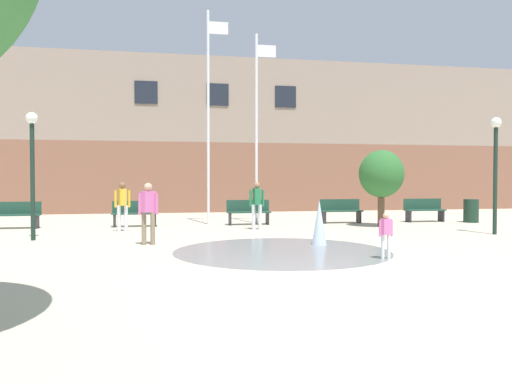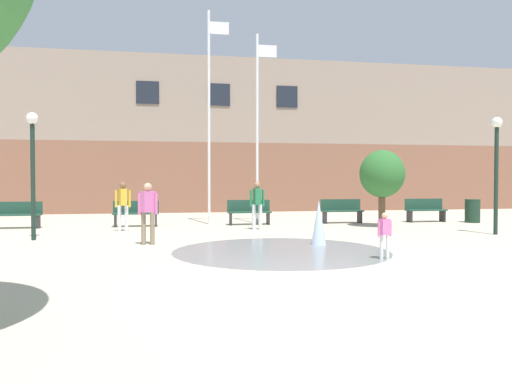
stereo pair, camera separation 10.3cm
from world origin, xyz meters
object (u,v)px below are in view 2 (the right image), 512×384
at_px(lamp_post_left_lane, 33,156).
at_px(street_tree_near_building, 382,174).
at_px(teen_by_trashcan, 148,208).
at_px(lamp_post_right_lane, 496,157).
at_px(park_bench_near_trashcan, 342,211).
at_px(trash_can, 472,211).
at_px(adult_watching, 123,202).
at_px(park_bench_center, 136,213).
at_px(flagpole_right, 258,123).
at_px(child_in_fountain, 385,232).
at_px(park_bench_under_right_flagpole, 249,212).
at_px(park_bench_far_left, 17,214).
at_px(park_bench_far_right, 425,210).
at_px(adult_near_bench, 257,202).
at_px(flagpole_left, 210,111).

relative_size(lamp_post_left_lane, street_tree_near_building, 1.30).
xyz_separation_m(teen_by_trashcan, lamp_post_right_lane, (10.33, 0.51, 1.42)).
xyz_separation_m(park_bench_near_trashcan, trash_can, (5.06, -0.70, -0.03)).
distance_m(adult_watching, lamp_post_right_lane, 11.70).
distance_m(park_bench_center, trash_can, 12.76).
distance_m(flagpole_right, lamp_post_right_lane, 8.28).
relative_size(park_bench_center, street_tree_near_building, 0.59).
height_order(adult_watching, child_in_fountain, adult_watching).
relative_size(park_bench_under_right_flagpole, flagpole_right, 0.22).
height_order(teen_by_trashcan, lamp_post_left_lane, lamp_post_left_lane).
distance_m(adult_watching, trash_can, 13.10).
relative_size(park_bench_under_right_flagpole, lamp_post_right_lane, 0.45).
xyz_separation_m(lamp_post_left_lane, trash_can, (15.30, 2.84, -1.88)).
xyz_separation_m(park_bench_far_left, street_tree_near_building, (12.53, -1.69, 1.38)).
relative_size(park_bench_near_trashcan, street_tree_near_building, 0.59).
xyz_separation_m(park_bench_far_left, park_bench_far_right, (15.06, -0.13, 0.00)).
bearing_deg(adult_near_bench, park_bench_center, -120.00).
bearing_deg(trash_can, flagpole_left, 173.54).
xyz_separation_m(park_bench_far_left, park_bench_near_trashcan, (11.64, -0.05, 0.00)).
distance_m(park_bench_far_left, trash_can, 16.72).
relative_size(flagpole_left, lamp_post_right_lane, 2.22).
bearing_deg(park_bench_far_left, flagpole_left, 3.43).
distance_m(adult_near_bench, child_in_fountain, 6.67).
height_order(park_bench_far_left, park_bench_under_right_flagpole, same).
height_order(park_bench_far_left, street_tree_near_building, street_tree_near_building).
bearing_deg(adult_near_bench, flagpole_right, 163.38).
bearing_deg(lamp_post_right_lane, adult_near_bench, 158.41).
bearing_deg(park_bench_far_left, street_tree_near_building, -7.66).
height_order(park_bench_far_left, park_bench_near_trashcan, same).
bearing_deg(child_in_fountain, park_bench_far_right, 37.40).
bearing_deg(park_bench_under_right_flagpole, park_bench_center, 179.61).
distance_m(adult_watching, flagpole_right, 5.97).
height_order(park_bench_under_right_flagpole, adult_near_bench, adult_near_bench).
height_order(park_bench_far_left, child_in_fountain, child_in_fountain).
xyz_separation_m(park_bench_far_left, park_bench_under_right_flagpole, (8.04, -0.07, 0.00)).
xyz_separation_m(child_in_fountain, lamp_post_right_lane, (5.35, 3.76, 1.78)).
height_order(adult_watching, lamp_post_left_lane, lamp_post_left_lane).
xyz_separation_m(adult_near_bench, trash_can, (8.70, 1.16, -0.48)).
relative_size(teen_by_trashcan, trash_can, 1.77).
bearing_deg(park_bench_under_right_flagpole, park_bench_far_left, 179.49).
bearing_deg(flagpole_right, lamp_post_right_lane, -38.03).
bearing_deg(park_bench_far_left, teen_by_trashcan, -48.43).
xyz_separation_m(park_bench_far_left, child_in_fountain, (9.53, -8.39, 0.10)).
relative_size(teen_by_trashcan, street_tree_near_building, 0.59).
relative_size(flagpole_right, trash_can, 7.94).
bearing_deg(adult_near_bench, adult_watching, -98.52).
bearing_deg(park_bench_under_right_flagpole, adult_watching, -160.17).
bearing_deg(lamp_post_left_lane, flagpole_left, 37.25).
xyz_separation_m(adult_watching, flagpole_left, (2.99, 2.05, 3.27)).
bearing_deg(flagpole_left, adult_watching, -145.50).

